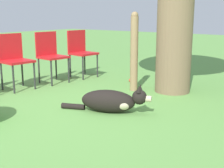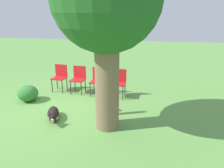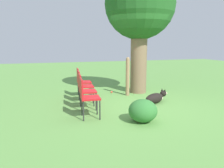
{
  "view_description": "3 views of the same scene",
  "coord_description": "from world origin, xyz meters",
  "px_view_note": "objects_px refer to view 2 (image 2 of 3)",
  "views": [
    {
      "loc": [
        2.83,
        -3.07,
        1.22
      ],
      "look_at": [
        0.45,
        0.04,
        0.33
      ],
      "focal_mm": 50.0,
      "sensor_mm": 36.0,
      "label": 1
    },
    {
      "loc": [
        5.24,
        2.27,
        2.68
      ],
      "look_at": [
        0.68,
        1.47,
        1.1
      ],
      "focal_mm": 35.0,
      "sensor_mm": 36.0,
      "label": 2
    },
    {
      "loc": [
        -2.47,
        -5.41,
        1.64
      ],
      "look_at": [
        -0.61,
        0.37,
        0.53
      ],
      "focal_mm": 35.0,
      "sensor_mm": 36.0,
      "label": 3
    }
  ],
  "objects_px": {
    "fence_post": "(99,94)",
    "red_chair_2": "(98,79)",
    "red_chair_0": "(60,76)",
    "tennis_ball": "(119,110)",
    "dog": "(53,114)",
    "red_chair_3": "(119,81)",
    "red_chair_1": "(79,77)",
    "oak_tree": "(106,2)"
  },
  "relations": [
    {
      "from": "oak_tree",
      "to": "red_chair_2",
      "type": "xyz_separation_m",
      "value": [
        -2.05,
        -0.71,
        -2.3
      ]
    },
    {
      "from": "fence_post",
      "to": "tennis_ball",
      "type": "distance_m",
      "value": 0.86
    },
    {
      "from": "fence_post",
      "to": "red_chair_2",
      "type": "distance_m",
      "value": 1.57
    },
    {
      "from": "tennis_ball",
      "to": "red_chair_3",
      "type": "bearing_deg",
      "value": -170.54
    },
    {
      "from": "red_chair_1",
      "to": "red_chair_3",
      "type": "bearing_deg",
      "value": 87.87
    },
    {
      "from": "oak_tree",
      "to": "dog",
      "type": "height_order",
      "value": "oak_tree"
    },
    {
      "from": "red_chair_2",
      "to": "red_chair_3",
      "type": "distance_m",
      "value": 0.7
    },
    {
      "from": "tennis_ball",
      "to": "oak_tree",
      "type": "bearing_deg",
      "value": -10.21
    },
    {
      "from": "fence_post",
      "to": "red_chair_0",
      "type": "bearing_deg",
      "value": -133.55
    },
    {
      "from": "dog",
      "to": "fence_post",
      "type": "bearing_deg",
      "value": 87.54
    },
    {
      "from": "red_chair_0",
      "to": "red_chair_2",
      "type": "distance_m",
      "value": 1.4
    },
    {
      "from": "oak_tree",
      "to": "dog",
      "type": "relative_size",
      "value": 3.67
    },
    {
      "from": "oak_tree",
      "to": "tennis_ball",
      "type": "distance_m",
      "value": 2.94
    },
    {
      "from": "red_chair_0",
      "to": "oak_tree",
      "type": "bearing_deg",
      "value": 48.22
    },
    {
      "from": "fence_post",
      "to": "red_chair_1",
      "type": "relative_size",
      "value": 1.39
    },
    {
      "from": "dog",
      "to": "red_chair_0",
      "type": "height_order",
      "value": "red_chair_0"
    },
    {
      "from": "red_chair_0",
      "to": "red_chair_1",
      "type": "xyz_separation_m",
      "value": [
        0.08,
        0.7,
        0.0
      ]
    },
    {
      "from": "red_chair_3",
      "to": "oak_tree",
      "type": "bearing_deg",
      "value": 5.11
    },
    {
      "from": "red_chair_2",
      "to": "tennis_ball",
      "type": "bearing_deg",
      "value": 42.17
    },
    {
      "from": "dog",
      "to": "red_chair_1",
      "type": "height_order",
      "value": "red_chair_1"
    },
    {
      "from": "dog",
      "to": "tennis_ball",
      "type": "xyz_separation_m",
      "value": [
        -0.8,
        1.6,
        -0.11
      ]
    },
    {
      "from": "oak_tree",
      "to": "fence_post",
      "type": "relative_size",
      "value": 3.27
    },
    {
      "from": "red_chair_3",
      "to": "tennis_ball",
      "type": "height_order",
      "value": "red_chair_3"
    },
    {
      "from": "oak_tree",
      "to": "fence_post",
      "type": "height_order",
      "value": "oak_tree"
    },
    {
      "from": "red_chair_1",
      "to": "dog",
      "type": "bearing_deg",
      "value": 3.84
    },
    {
      "from": "red_chair_0",
      "to": "red_chair_3",
      "type": "relative_size",
      "value": 1.0
    },
    {
      "from": "red_chair_1",
      "to": "tennis_ball",
      "type": "bearing_deg",
      "value": 56.78
    },
    {
      "from": "fence_post",
      "to": "red_chair_2",
      "type": "bearing_deg",
      "value": -165.72
    },
    {
      "from": "oak_tree",
      "to": "red_chair_0",
      "type": "distance_m",
      "value": 3.82
    },
    {
      "from": "tennis_ball",
      "to": "red_chair_2",
      "type": "bearing_deg",
      "value": -142.58
    },
    {
      "from": "red_chair_0",
      "to": "red_chair_3",
      "type": "bearing_deg",
      "value": 87.87
    },
    {
      "from": "red_chair_0",
      "to": "red_chair_1",
      "type": "height_order",
      "value": "same"
    },
    {
      "from": "red_chair_1",
      "to": "red_chair_2",
      "type": "bearing_deg",
      "value": 87.87
    },
    {
      "from": "red_chair_3",
      "to": "tennis_ball",
      "type": "relative_size",
      "value": 13.21
    },
    {
      "from": "red_chair_0",
      "to": "red_chair_1",
      "type": "bearing_deg",
      "value": 87.87
    },
    {
      "from": "red_chair_0",
      "to": "fence_post",
      "type": "bearing_deg",
      "value": 51.2
    },
    {
      "from": "fence_post",
      "to": "red_chair_0",
      "type": "distance_m",
      "value": 2.46
    },
    {
      "from": "fence_post",
      "to": "red_chair_3",
      "type": "bearing_deg",
      "value": 167.92
    },
    {
      "from": "red_chair_0",
      "to": "red_chair_3",
      "type": "height_order",
      "value": "same"
    },
    {
      "from": "red_chair_3",
      "to": "fence_post",
      "type": "bearing_deg",
      "value": -7.33
    },
    {
      "from": "dog",
      "to": "fence_post",
      "type": "relative_size",
      "value": 0.89
    },
    {
      "from": "red_chair_0",
      "to": "tennis_ball",
      "type": "relative_size",
      "value": 13.21
    }
  ]
}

